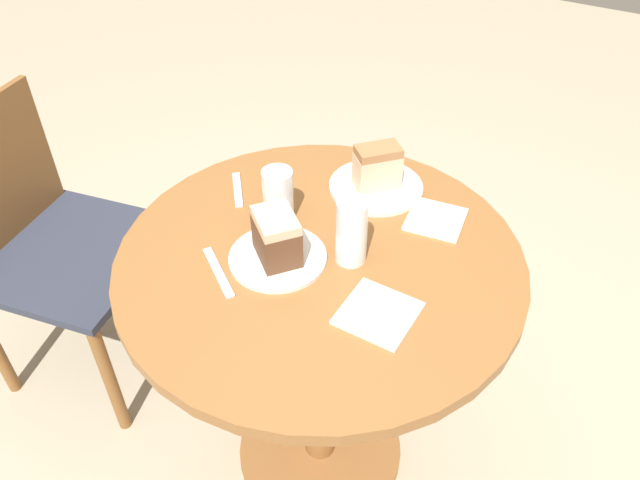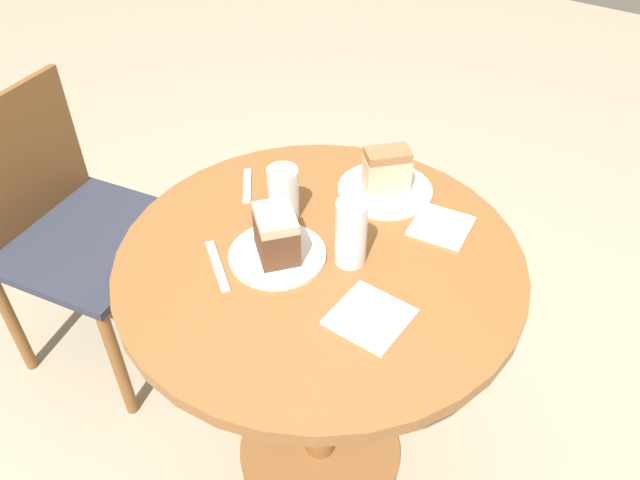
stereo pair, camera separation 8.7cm
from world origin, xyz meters
name	(u,v)px [view 1 (the left image)]	position (x,y,z in m)	size (l,w,h in m)	color
ground_plane	(320,451)	(0.00, 0.00, 0.00)	(8.00, 8.00, 0.00)	tan
table	(320,317)	(0.00, 0.00, 0.57)	(0.86, 0.86, 0.77)	brown
chair	(53,243)	(-0.05, 0.86, 0.47)	(0.55, 0.52, 0.86)	brown
plate_near	(278,258)	(-0.06, 0.07, 0.77)	(0.20, 0.20, 0.01)	silver
plate_far	(376,186)	(0.27, 0.00, 0.77)	(0.22, 0.22, 0.01)	silver
cake_slice_near	(277,237)	(-0.06, 0.07, 0.83)	(0.13, 0.13, 0.10)	brown
cake_slice_far	(377,167)	(0.27, 0.00, 0.83)	(0.12, 0.11, 0.10)	beige
glass_lemonade	(351,234)	(0.02, -0.06, 0.83)	(0.06, 0.06, 0.15)	beige
glass_water	(278,198)	(0.06, 0.14, 0.82)	(0.07, 0.07, 0.13)	silver
napkin_stack	(378,313)	(-0.09, -0.18, 0.77)	(0.14, 0.14, 0.01)	white
fork	(218,272)	(-0.15, 0.15, 0.77)	(0.11, 0.14, 0.00)	silver
spoon	(238,190)	(0.10, 0.28, 0.77)	(0.12, 0.10, 0.00)	silver
napkin_side	(436,219)	(0.22, -0.17, 0.77)	(0.14, 0.14, 0.01)	white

